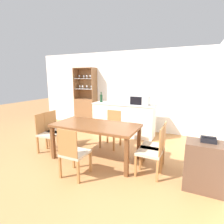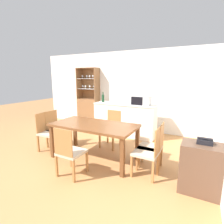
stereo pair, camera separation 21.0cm
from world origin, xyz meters
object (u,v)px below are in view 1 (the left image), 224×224
dining_table (96,128)px  wine_bottle (101,98)px  dining_chair_head_far (111,129)px  side_cabinet (204,166)px  dining_chair_side_left_far (56,130)px  dining_chair_side_right_near (152,151)px  dining_chair_head_near (73,153)px  dining_chair_side_right_far (155,146)px  telephone (208,139)px  dining_chair_side_left_near (48,133)px  display_cabinet (86,108)px  microwave (140,100)px

dining_table → wine_bottle: size_ratio=5.63×
dining_chair_head_far → side_cabinet: bearing=156.7°
dining_chair_side_left_far → dining_chair_side_right_near: bearing=83.6°
dining_chair_head_near → wine_bottle: wine_bottle is taller
dining_chair_head_near → dining_chair_head_far: (0.00, 1.54, 0.00)m
dining_chair_side_right_far → telephone: (0.84, -0.29, 0.35)m
telephone → dining_chair_head_near: bearing=-163.3°
dining_chair_side_right_far → dining_chair_side_left_far: bearing=88.0°
dining_chair_side_right_far → telephone: dining_chair_side_right_far is taller
dining_chair_head_near → dining_chair_head_far: size_ratio=1.00×
dining_chair_side_right_near → wine_bottle: (-2.02, 1.88, 0.63)m
dining_chair_head_near → wine_bottle: (-0.80, 2.52, 0.63)m
dining_chair_head_near → dining_chair_side_right_near: same height
dining_chair_side_right_near → telephone: size_ratio=4.19×
dining_chair_head_far → dining_chair_side_right_near: bearing=145.8°
dining_chair_side_right_near → dining_chair_head_far: size_ratio=1.00×
dining_chair_side_left_near → side_cabinet: (3.25, -0.07, -0.06)m
dining_chair_side_right_far → wine_bottle: bearing=49.3°
dining_table → side_cabinet: (2.03, -0.20, -0.30)m
dining_chair_head_near → dining_chair_side_left_near: size_ratio=1.00×
wine_bottle → dining_chair_side_right_far: bearing=-38.6°
dining_table → dining_chair_head_far: dining_chair_head_far is taller
display_cabinet → dining_chair_head_far: bearing=-40.6°
dining_chair_side_right_near → side_cabinet: dining_chair_side_right_near is taller
dining_table → dining_chair_side_left_near: 1.25m
dining_chair_side_right_far → telephone: size_ratio=4.19×
display_cabinet → telephone: display_cabinet is taller
dining_chair_side_right_near → microwave: (-0.77, 1.86, 0.64)m
dining_chair_side_left_near → telephone: 3.29m
dining_table → dining_chair_side_right_far: dining_chair_side_right_far is taller
display_cabinet → dining_chair_head_near: size_ratio=2.27×
wine_bottle → side_cabinet: 3.51m
dining_table → dining_chair_side_right_far: (1.22, 0.13, -0.23)m
dining_chair_side_left_far → dining_chair_side_right_far: size_ratio=1.00×
dining_chair_side_left_far → dining_chair_side_right_far: bearing=89.9°
microwave → side_cabinet: microwave is taller
dining_chair_side_right_far → microwave: size_ratio=1.78×
dining_chair_head_near → telephone: (2.05, 0.62, 0.35)m
microwave → dining_chair_side_right_far: bearing=-64.1°
dining_chair_side_left_near → dining_chair_side_right_near: size_ratio=1.00×
dining_chair_side_right_far → dining_chair_head_far: bearing=60.3°
display_cabinet → dining_chair_side_left_near: (0.47, -2.36, -0.18)m
display_cabinet → wine_bottle: bearing=-28.1°
dining_chair_side_right_far → dining_chair_head_far: (-1.22, 0.64, 0.00)m
dining_table → side_cabinet: bearing=-5.7°
dining_chair_side_right_far → dining_chair_side_right_near: same height
dining_chair_head_far → wine_bottle: (-0.81, 0.98, 0.63)m
display_cabinet → dining_chair_side_left_near: size_ratio=2.27×
telephone → wine_bottle: bearing=146.4°
dining_chair_side_left_near → dining_chair_side_right_far: 2.45m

